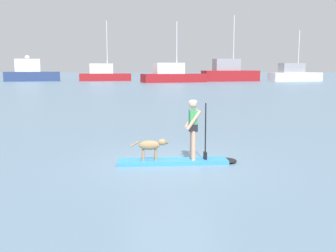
{
  "coord_description": "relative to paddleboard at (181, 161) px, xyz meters",
  "views": [
    {
      "loc": [
        -1.57,
        -11.1,
        2.64
      ],
      "look_at": [
        0.0,
        1.0,
        0.9
      ],
      "focal_mm": 44.33,
      "sensor_mm": 36.0,
      "label": 1
    }
  ],
  "objects": [
    {
      "name": "moored_boat_starboard",
      "position": [
        32.43,
        64.93,
        1.23
      ],
      "size": [
        10.46,
        4.44,
        9.54
      ],
      "color": "white",
      "rests_on": "ground_plane"
    },
    {
      "name": "dog",
      "position": [
        -0.82,
        0.04,
        0.45
      ],
      "size": [
        1.05,
        0.25,
        0.59
      ],
      "color": "#997A51",
      "rests_on": "paddleboard"
    },
    {
      "name": "moored_boat_outer",
      "position": [
        -17.36,
        70.49,
        1.52
      ],
      "size": [
        10.38,
        4.08,
        4.83
      ],
      "color": "navy",
      "rests_on": "ground_plane"
    },
    {
      "name": "moored_boat_far_starboard",
      "position": [
        -3.71,
        70.51,
        1.21
      ],
      "size": [
        10.04,
        3.81,
        11.42
      ],
      "color": "maroon",
      "rests_on": "ground_plane"
    },
    {
      "name": "person_paddler",
      "position": [
        0.35,
        -0.02,
        1.01
      ],
      "size": [
        0.61,
        0.49,
        1.65
      ],
      "color": "tan",
      "rests_on": "paddleboard"
    },
    {
      "name": "moored_boat_far_port",
      "position": [
        19.82,
        65.49,
        1.54
      ],
      "size": [
        10.88,
        4.51,
        12.21
      ],
      "color": "maroon",
      "rests_on": "ground_plane"
    },
    {
      "name": "ground_plane",
      "position": [
        -0.23,
        0.01,
        -0.05
      ],
      "size": [
        400.0,
        400.0,
        0.0
      ],
      "primitive_type": "plane",
      "color": "slate"
    },
    {
      "name": "moored_boat_port",
      "position": [
        8.34,
        61.27,
        1.22
      ],
      "size": [
        11.59,
        5.71,
        10.43
      ],
      "color": "maroon",
      "rests_on": "ground_plane"
    },
    {
      "name": "paddleboard",
      "position": [
        0.0,
        0.0,
        0.0
      ],
      "size": [
        3.34,
        0.79,
        0.1
      ],
      "color": "#338CD8",
      "rests_on": "ground_plane"
    }
  ]
}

